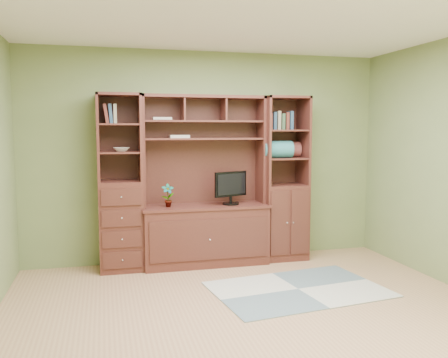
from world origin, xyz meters
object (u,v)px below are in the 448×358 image
object	(u,v)px
center_hutch	(205,181)
left_tower	(120,183)
right_tower	(284,178)
monitor	(231,182)

from	to	relation	value
center_hutch	left_tower	bearing A→B (deg)	177.71
right_tower	monitor	distance (m)	0.72
left_tower	monitor	xyz separation A→B (m)	(1.31, -0.07, -0.02)
center_hutch	monitor	xyz separation A→B (m)	(0.31, -0.03, -0.02)
center_hutch	right_tower	size ratio (longest dim) A/B	1.00
center_hutch	left_tower	distance (m)	1.00
center_hutch	right_tower	distance (m)	1.03
left_tower	right_tower	xyz separation A→B (m)	(2.02, 0.00, 0.00)
monitor	left_tower	bearing A→B (deg)	155.75
center_hutch	monitor	size ratio (longest dim) A/B	3.69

